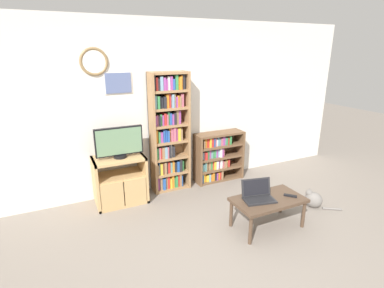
{
  "coord_description": "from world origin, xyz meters",
  "views": [
    {
      "loc": [
        -1.53,
        -2.3,
        2.16
      ],
      "look_at": [
        0.09,
        1.09,
        0.97
      ],
      "focal_mm": 28.0,
      "sensor_mm": 36.0,
      "label": 1
    }
  ],
  "objects_px": {
    "television": "(119,142)",
    "laptop": "(258,195)",
    "bookshelf_short": "(215,157)",
    "cat": "(313,199)",
    "bookshelf_tall": "(168,133)",
    "coffee_table": "(268,202)",
    "tv_stand": "(120,180)",
    "remote_near_laptop": "(290,196)"
  },
  "relations": [
    {
      "from": "remote_near_laptop",
      "to": "cat",
      "type": "height_order",
      "value": "remote_near_laptop"
    },
    {
      "from": "tv_stand",
      "to": "cat",
      "type": "relative_size",
      "value": 1.61
    },
    {
      "from": "tv_stand",
      "to": "bookshelf_short",
      "type": "distance_m",
      "value": 1.65
    },
    {
      "from": "coffee_table",
      "to": "remote_near_laptop",
      "type": "relative_size",
      "value": 6.11
    },
    {
      "from": "bookshelf_short",
      "to": "cat",
      "type": "relative_size",
      "value": 1.88
    },
    {
      "from": "tv_stand",
      "to": "laptop",
      "type": "xyz_separation_m",
      "value": [
        1.39,
        -1.38,
        0.1
      ]
    },
    {
      "from": "bookshelf_short",
      "to": "tv_stand",
      "type": "bearing_deg",
      "value": -175.93
    },
    {
      "from": "bookshelf_short",
      "to": "laptop",
      "type": "xyz_separation_m",
      "value": [
        -0.25,
        -1.5,
        0.04
      ]
    },
    {
      "from": "coffee_table",
      "to": "laptop",
      "type": "xyz_separation_m",
      "value": [
        -0.13,
        0.05,
        0.11
      ]
    },
    {
      "from": "bookshelf_tall",
      "to": "coffee_table",
      "type": "xyz_separation_m",
      "value": [
        0.71,
        -1.56,
        -0.58
      ]
    },
    {
      "from": "tv_stand",
      "to": "bookshelf_short",
      "type": "height_order",
      "value": "bookshelf_short"
    },
    {
      "from": "bookshelf_tall",
      "to": "coffee_table",
      "type": "height_order",
      "value": "bookshelf_tall"
    },
    {
      "from": "coffee_table",
      "to": "remote_near_laptop",
      "type": "bearing_deg",
      "value": -14.32
    },
    {
      "from": "bookshelf_tall",
      "to": "cat",
      "type": "relative_size",
      "value": 4.14
    },
    {
      "from": "laptop",
      "to": "remote_near_laptop",
      "type": "bearing_deg",
      "value": -4.15
    },
    {
      "from": "tv_stand",
      "to": "television",
      "type": "relative_size",
      "value": 1.09
    },
    {
      "from": "television",
      "to": "coffee_table",
      "type": "distance_m",
      "value": 2.14
    },
    {
      "from": "bookshelf_short",
      "to": "cat",
      "type": "bearing_deg",
      "value": -61.16
    },
    {
      "from": "bookshelf_tall",
      "to": "remote_near_laptop",
      "type": "relative_size",
      "value": 12.66
    },
    {
      "from": "laptop",
      "to": "remote_near_laptop",
      "type": "relative_size",
      "value": 2.89
    },
    {
      "from": "television",
      "to": "remote_near_laptop",
      "type": "distance_m",
      "value": 2.38
    },
    {
      "from": "tv_stand",
      "to": "coffee_table",
      "type": "xyz_separation_m",
      "value": [
        1.52,
        -1.43,
        -0.0
      ]
    },
    {
      "from": "tv_stand",
      "to": "cat",
      "type": "bearing_deg",
      "value": -28.38
    },
    {
      "from": "bookshelf_tall",
      "to": "cat",
      "type": "bearing_deg",
      "value": -41.8
    },
    {
      "from": "television",
      "to": "coffee_table",
      "type": "relative_size",
      "value": 0.74
    },
    {
      "from": "television",
      "to": "laptop",
      "type": "relative_size",
      "value": 1.56
    },
    {
      "from": "bookshelf_short",
      "to": "remote_near_laptop",
      "type": "distance_m",
      "value": 1.63
    },
    {
      "from": "coffee_table",
      "to": "laptop",
      "type": "bearing_deg",
      "value": 159.48
    },
    {
      "from": "bookshelf_tall",
      "to": "laptop",
      "type": "distance_m",
      "value": 1.69
    },
    {
      "from": "tv_stand",
      "to": "remote_near_laptop",
      "type": "relative_size",
      "value": 4.93
    },
    {
      "from": "television",
      "to": "cat",
      "type": "height_order",
      "value": "television"
    },
    {
      "from": "bookshelf_tall",
      "to": "tv_stand",
      "type": "bearing_deg",
      "value": -170.46
    },
    {
      "from": "television",
      "to": "cat",
      "type": "bearing_deg",
      "value": -28.5
    },
    {
      "from": "bookshelf_short",
      "to": "laptop",
      "type": "height_order",
      "value": "bookshelf_short"
    },
    {
      "from": "coffee_table",
      "to": "television",
      "type": "bearing_deg",
      "value": 136.46
    },
    {
      "from": "television",
      "to": "bookshelf_tall",
      "type": "height_order",
      "value": "bookshelf_tall"
    },
    {
      "from": "television",
      "to": "coffee_table",
      "type": "height_order",
      "value": "television"
    },
    {
      "from": "tv_stand",
      "to": "laptop",
      "type": "bearing_deg",
      "value": -44.78
    },
    {
      "from": "coffee_table",
      "to": "cat",
      "type": "relative_size",
      "value": 2.0
    },
    {
      "from": "laptop",
      "to": "cat",
      "type": "distance_m",
      "value": 1.1
    },
    {
      "from": "bookshelf_tall",
      "to": "laptop",
      "type": "height_order",
      "value": "bookshelf_tall"
    },
    {
      "from": "bookshelf_tall",
      "to": "bookshelf_short",
      "type": "distance_m",
      "value": 0.98
    }
  ]
}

